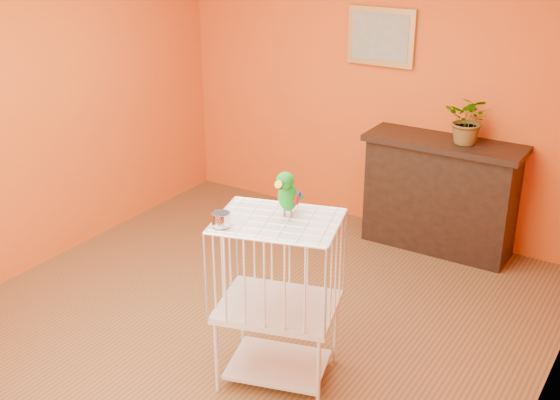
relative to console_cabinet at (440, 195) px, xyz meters
The scene contains 8 objects.
ground 2.20m from the console_cabinet, 109.58° to the right, with size 4.50×4.50×0.00m, color brown.
room_shell 2.40m from the console_cabinet, 109.58° to the right, with size 4.50×4.50×4.50m.
console_cabinet is the anchor object (origin of this frame).
potted_plant 0.68m from the console_cabinet, 14.70° to the left, with size 0.37×0.41×0.32m, color #26722D.
framed_picture 1.46m from the console_cabinet, 164.46° to the left, with size 0.62×0.04×0.50m.
birdcage 2.32m from the console_cabinet, 94.81° to the right, with size 0.83×0.72×1.10m.
feed_cup 2.67m from the console_cabinet, 99.42° to the right, with size 0.11×0.11×0.08m, color silver.
parrot 2.36m from the console_cabinet, 94.48° to the right, with size 0.14×0.26×0.29m.
Camera 1 is at (2.50, -3.45, 2.78)m, focal length 45.00 mm.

